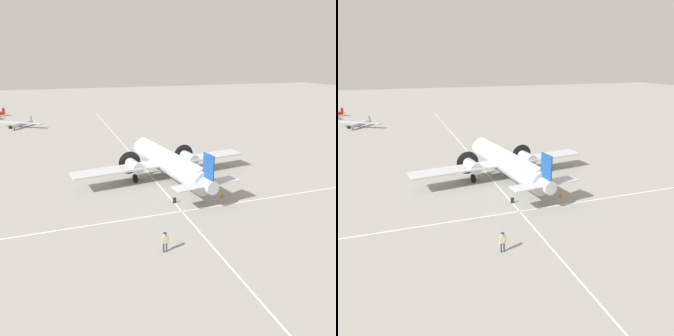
# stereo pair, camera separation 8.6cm
# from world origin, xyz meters

# --- Properties ---
(ground_plane) EXTENTS (300.00, 300.00, 0.00)m
(ground_plane) POSITION_xyz_m (0.00, 0.00, 0.00)
(ground_plane) COLOR gray
(apron_line_eastwest) EXTENTS (120.00, 0.16, 0.01)m
(apron_line_eastwest) POSITION_xyz_m (0.00, -9.09, 0.00)
(apron_line_eastwest) COLOR silver
(apron_line_eastwest) RESTS_ON ground_plane
(apron_line_northsouth) EXTENTS (0.16, 120.00, 0.01)m
(apron_line_northsouth) POSITION_xyz_m (-1.64, 0.00, 0.00)
(apron_line_northsouth) COLOR silver
(apron_line_northsouth) RESTS_ON ground_plane
(airliner_main) EXTENTS (23.98, 19.98, 5.90)m
(airliner_main) POSITION_xyz_m (-0.06, 0.42, 2.56)
(airliner_main) COLOR silver
(airliner_main) RESTS_ON ground_plane
(crew_foreground) EXTENTS (0.60, 0.30, 1.76)m
(crew_foreground) POSITION_xyz_m (-5.67, -15.67, 1.11)
(crew_foreground) COLOR navy
(crew_foreground) RESTS_ON ground_plane
(suitcase_near_door) EXTENTS (0.37, 0.14, 0.66)m
(suitcase_near_door) POSITION_xyz_m (-1.63, -6.88, 0.31)
(suitcase_near_door) COLOR #232328
(suitcase_near_door) RESTS_ON ground_plane
(light_aircraft_taxiing) EXTENTS (9.92, 8.03, 2.10)m
(light_aircraft_taxiing) POSITION_xyz_m (-20.71, 43.79, 0.86)
(light_aircraft_taxiing) COLOR #B7BCC6
(light_aircraft_taxiing) RESTS_ON ground_plane
(traffic_cone) EXTENTS (0.41, 0.41, 0.54)m
(traffic_cone) POSITION_xyz_m (4.08, -7.23, 0.25)
(traffic_cone) COLOR orange
(traffic_cone) RESTS_ON ground_plane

